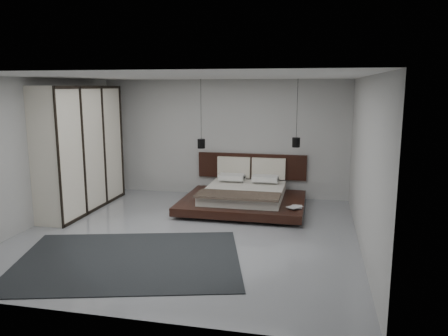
% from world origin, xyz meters
% --- Properties ---
extents(floor, '(6.00, 6.00, 0.00)m').
position_xyz_m(floor, '(0.00, 0.00, 0.00)').
color(floor, gray).
rests_on(floor, ground).
extents(ceiling, '(6.00, 6.00, 0.00)m').
position_xyz_m(ceiling, '(0.00, 0.00, 2.80)').
color(ceiling, white).
rests_on(ceiling, wall_back).
extents(wall_back, '(6.00, 0.00, 6.00)m').
position_xyz_m(wall_back, '(0.00, 3.00, 1.40)').
color(wall_back, '#AFAFAD').
rests_on(wall_back, floor).
extents(wall_front, '(6.00, 0.00, 6.00)m').
position_xyz_m(wall_front, '(0.00, -3.00, 1.40)').
color(wall_front, '#AFAFAD').
rests_on(wall_front, floor).
extents(wall_left, '(0.00, 6.00, 6.00)m').
position_xyz_m(wall_left, '(-3.00, 0.00, 1.40)').
color(wall_left, '#AFAFAD').
rests_on(wall_left, floor).
extents(wall_right, '(0.00, 6.00, 6.00)m').
position_xyz_m(wall_right, '(3.00, 0.00, 1.40)').
color(wall_right, '#AFAFAD').
rests_on(wall_right, floor).
extents(lattice_screen, '(0.05, 0.90, 2.60)m').
position_xyz_m(lattice_screen, '(-2.95, 2.45, 1.30)').
color(lattice_screen, black).
rests_on(lattice_screen, floor).
extents(bed, '(2.61, 2.32, 1.05)m').
position_xyz_m(bed, '(0.71, 1.91, 0.28)').
color(bed, black).
rests_on(bed, floor).
extents(book_lower, '(0.21, 0.28, 0.03)m').
position_xyz_m(book_lower, '(1.78, 1.28, 0.26)').
color(book_lower, '#99724C').
rests_on(book_lower, bed).
extents(book_upper, '(0.34, 0.35, 0.02)m').
position_xyz_m(book_upper, '(1.76, 1.26, 0.28)').
color(book_upper, '#99724C').
rests_on(book_upper, book_lower).
extents(pendant_left, '(0.17, 0.17, 1.56)m').
position_xyz_m(pendant_left, '(-0.36, 2.31, 1.35)').
color(pendant_left, black).
rests_on(pendant_left, ceiling).
extents(pendant_right, '(0.17, 0.17, 1.47)m').
position_xyz_m(pendant_right, '(1.78, 2.31, 1.44)').
color(pendant_right, black).
rests_on(pendant_right, ceiling).
extents(wardrobe, '(0.64, 2.70, 2.65)m').
position_xyz_m(wardrobe, '(-2.70, 1.10, 1.32)').
color(wardrobe, white).
rests_on(wardrobe, floor).
extents(rug, '(3.89, 3.21, 0.01)m').
position_xyz_m(rug, '(-0.53, -1.39, 0.01)').
color(rug, black).
rests_on(rug, floor).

